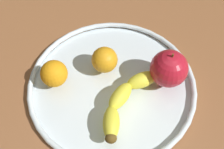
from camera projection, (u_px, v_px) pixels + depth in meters
The scene contains 6 objects.
ground_plane at pixel (112, 91), 65.10cm from camera, with size 155.27×155.27×4.00cm, color brown.
fruit_bowl at pixel (112, 84), 62.70cm from camera, with size 38.68×38.68×1.80cm.
banana at pixel (125, 100), 57.30cm from camera, with size 20.23×8.82×3.44cm.
apple at pixel (169, 69), 58.95cm from camera, with size 8.35×8.35×9.15cm.
orange_back_left at pixel (54, 74), 59.63cm from camera, with size 6.04×6.04×6.04cm, color orange.
orange_back_right at pixel (105, 60), 61.79cm from camera, with size 6.03×6.03×6.03cm, color orange.
Camera 1 is at (24.70, 23.00, 53.80)cm, focal length 43.61 mm.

